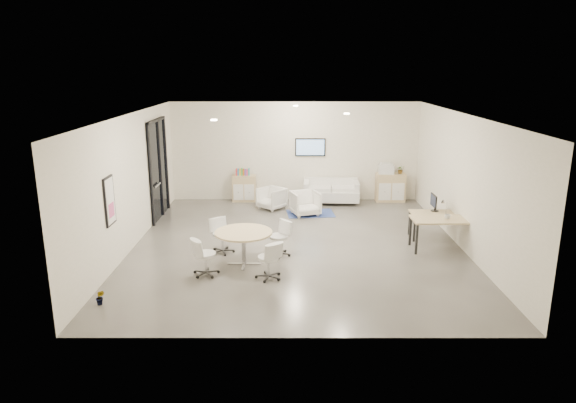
{
  "coord_description": "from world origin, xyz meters",
  "views": [
    {
      "loc": [
        -0.21,
        -12.02,
        4.3
      ],
      "look_at": [
        -0.22,
        0.4,
        1.01
      ],
      "focal_mm": 32.0,
      "sensor_mm": 36.0,
      "label": 1
    }
  ],
  "objects_px": {
    "desk_rear": "(436,215)",
    "round_table": "(244,235)",
    "loveseat": "(331,192)",
    "desk_front": "(443,222)",
    "armchair_left": "(272,197)",
    "armchair_right": "(305,202)",
    "sideboard_left": "(244,188)",
    "sideboard_right": "(390,187)"
  },
  "relations": [
    {
      "from": "desk_rear",
      "to": "sideboard_right",
      "type": "bearing_deg",
      "value": 98.17
    },
    {
      "from": "sideboard_right",
      "to": "desk_rear",
      "type": "relative_size",
      "value": 0.71
    },
    {
      "from": "desk_rear",
      "to": "sideboard_left",
      "type": "bearing_deg",
      "value": 145.6
    },
    {
      "from": "round_table",
      "to": "armchair_right",
      "type": "bearing_deg",
      "value": 69.36
    },
    {
      "from": "desk_rear",
      "to": "round_table",
      "type": "xyz_separation_m",
      "value": [
        -4.76,
        -1.82,
        0.08
      ]
    },
    {
      "from": "armchair_left",
      "to": "round_table",
      "type": "relative_size",
      "value": 0.58
    },
    {
      "from": "loveseat",
      "to": "armchair_left",
      "type": "distance_m",
      "value": 2.03
    },
    {
      "from": "round_table",
      "to": "desk_front",
      "type": "bearing_deg",
      "value": 11.75
    },
    {
      "from": "loveseat",
      "to": "desk_rear",
      "type": "xyz_separation_m",
      "value": [
        2.39,
        -3.53,
        0.25
      ]
    },
    {
      "from": "armchair_right",
      "to": "armchair_left",
      "type": "bearing_deg",
      "value": 127.97
    },
    {
      "from": "sideboard_right",
      "to": "round_table",
      "type": "height_order",
      "value": "sideboard_right"
    },
    {
      "from": "armchair_right",
      "to": "round_table",
      "type": "relative_size",
      "value": 0.62
    },
    {
      "from": "armchair_right",
      "to": "desk_rear",
      "type": "xyz_separation_m",
      "value": [
        3.27,
        -2.13,
        0.22
      ]
    },
    {
      "from": "sideboard_right",
      "to": "armchair_right",
      "type": "bearing_deg",
      "value": -150.51
    },
    {
      "from": "armchair_right",
      "to": "round_table",
      "type": "height_order",
      "value": "armchair_right"
    },
    {
      "from": "sideboard_right",
      "to": "loveseat",
      "type": "distance_m",
      "value": 1.96
    },
    {
      "from": "armchair_right",
      "to": "desk_front",
      "type": "relative_size",
      "value": 0.53
    },
    {
      "from": "sideboard_left",
      "to": "round_table",
      "type": "relative_size",
      "value": 0.67
    },
    {
      "from": "sideboard_left",
      "to": "loveseat",
      "type": "bearing_deg",
      "value": -4.46
    },
    {
      "from": "sideboard_right",
      "to": "armchair_right",
      "type": "height_order",
      "value": "sideboard_right"
    },
    {
      "from": "loveseat",
      "to": "desk_rear",
      "type": "height_order",
      "value": "loveseat"
    },
    {
      "from": "desk_front",
      "to": "sideboard_left",
      "type": "bearing_deg",
      "value": 137.46
    },
    {
      "from": "loveseat",
      "to": "round_table",
      "type": "height_order",
      "value": "round_table"
    },
    {
      "from": "desk_front",
      "to": "round_table",
      "type": "relative_size",
      "value": 1.18
    },
    {
      "from": "desk_rear",
      "to": "desk_front",
      "type": "distance_m",
      "value": 0.86
    },
    {
      "from": "sideboard_left",
      "to": "desk_rear",
      "type": "relative_size",
      "value": 0.65
    },
    {
      "from": "sideboard_left",
      "to": "armchair_left",
      "type": "relative_size",
      "value": 1.17
    },
    {
      "from": "desk_front",
      "to": "armchair_left",
      "type": "bearing_deg",
      "value": 138.34
    },
    {
      "from": "round_table",
      "to": "sideboard_left",
      "type": "bearing_deg",
      "value": 94.67
    },
    {
      "from": "desk_rear",
      "to": "round_table",
      "type": "relative_size",
      "value": 1.04
    },
    {
      "from": "desk_front",
      "to": "round_table",
      "type": "distance_m",
      "value": 4.78
    },
    {
      "from": "armchair_left",
      "to": "armchair_right",
      "type": "relative_size",
      "value": 0.93
    },
    {
      "from": "sideboard_left",
      "to": "sideboard_right",
      "type": "bearing_deg",
      "value": -0.32
    },
    {
      "from": "desk_rear",
      "to": "round_table",
      "type": "bearing_deg",
      "value": -157.71
    },
    {
      "from": "armchair_left",
      "to": "round_table",
      "type": "height_order",
      "value": "round_table"
    },
    {
      "from": "armchair_left",
      "to": "desk_front",
      "type": "relative_size",
      "value": 0.49
    },
    {
      "from": "sideboard_left",
      "to": "sideboard_right",
      "type": "height_order",
      "value": "sideboard_right"
    },
    {
      "from": "sideboard_left",
      "to": "sideboard_right",
      "type": "distance_m",
      "value": 4.77
    },
    {
      "from": "armchair_right",
      "to": "loveseat",
      "type": "bearing_deg",
      "value": 39.8
    },
    {
      "from": "armchair_right",
      "to": "sideboard_left",
      "type": "bearing_deg",
      "value": 121.91
    },
    {
      "from": "desk_rear",
      "to": "armchair_right",
      "type": "bearing_deg",
      "value": 148.3
    },
    {
      "from": "armchair_right",
      "to": "desk_rear",
      "type": "height_order",
      "value": "armchair_right"
    }
  ]
}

